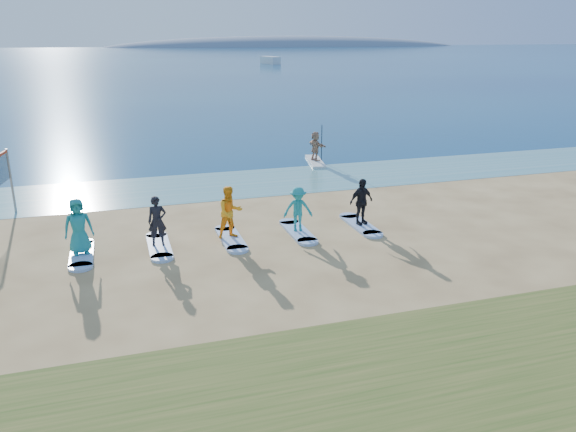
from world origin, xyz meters
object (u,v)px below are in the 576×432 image
object	(u,v)px
student_1	(157,221)
student_4	(361,202)
paddleboard	(315,161)
student_2	(230,212)
student_3	(298,209)
paddleboarder	(315,146)
boat_offshore_b	(270,64)
surfboard_4	(360,225)
student_0	(78,226)
surfboard_1	(159,246)
surfboard_3	(298,232)
surfboard_0	(82,254)
surfboard_2	(231,239)

from	to	relation	value
student_1	student_4	bearing A→B (deg)	0.67
paddleboard	student_2	size ratio (longest dim) A/B	1.71
student_3	paddleboarder	bearing A→B (deg)	78.19
boat_offshore_b	student_3	size ratio (longest dim) A/B	4.07
student_1	surfboard_4	world-z (taller)	student_1
paddleboarder	student_4	xyz separation A→B (m)	(-2.05, -10.38, 0.03)
student_0	surfboard_1	size ratio (longest dim) A/B	0.80
paddleboarder	surfboard_4	world-z (taller)	paddleboarder
student_2	surfboard_3	xyz separation A→B (m)	(2.37, 0.00, -0.92)
paddleboarder	surfboard_0	size ratio (longest dim) A/B	0.70
paddleboard	surfboard_4	size ratio (longest dim) A/B	1.36
surfboard_3	student_4	bearing A→B (deg)	0.00
student_1	surfboard_4	xyz separation A→B (m)	(7.10, 0.00, -0.86)
paddleboarder	student_1	bearing A→B (deg)	124.83
surfboard_0	surfboard_2	bearing A→B (deg)	0.00
paddleboard	surfboard_0	bearing A→B (deg)	-126.76
student_1	paddleboarder	bearing A→B (deg)	49.27
paddleboarder	student_0	xyz separation A→B (m)	(-11.51, -10.38, 0.08)
surfboard_0	student_4	size ratio (longest dim) A/B	1.32
boat_offshore_b	student_3	xyz separation A→B (m)	(-30.31, -111.96, 0.86)
student_0	surfboard_4	size ratio (longest dim) A/B	0.80
surfboard_4	student_1	bearing A→B (deg)	180.00
surfboard_2	surfboard_4	bearing A→B (deg)	0.00
surfboard_2	student_3	bearing A→B (deg)	0.00
paddleboarder	surfboard_0	distance (m)	15.52
boat_offshore_b	student_2	bearing A→B (deg)	-119.36
paddleboarder	surfboard_2	size ratio (longest dim) A/B	0.70
surfboard_0	paddleboarder	bearing A→B (deg)	42.02
surfboard_3	student_3	xyz separation A→B (m)	(0.00, 0.00, 0.82)
paddleboarder	student_4	size ratio (longest dim) A/B	0.93
surfboard_0	surfboard_2	size ratio (longest dim) A/B	1.00
paddleboard	student_2	xyz separation A→B (m)	(-6.78, -10.38, 0.91)
boat_offshore_b	student_0	size ratio (longest dim) A/B	3.59
paddleboarder	student_1	xyz separation A→B (m)	(-9.15, -10.38, 0.01)
student_3	student_4	distance (m)	2.37
surfboard_4	student_0	bearing A→B (deg)	180.00
surfboard_3	boat_offshore_b	bearing A→B (deg)	74.85
paddleboard	boat_offshore_b	world-z (taller)	boat_offshore_b
student_0	surfboard_3	size ratio (longest dim) A/B	0.80
paddleboard	student_3	world-z (taller)	student_3
surfboard_3	surfboard_4	xyz separation A→B (m)	(2.37, 0.00, 0.00)
surfboard_0	surfboard_1	size ratio (longest dim) A/B	1.00
surfboard_4	student_4	xyz separation A→B (m)	(0.00, 0.00, 0.88)
surfboard_3	student_4	distance (m)	2.52
paddleboard	student_1	xyz separation A→B (m)	(-9.15, -10.38, 0.84)
paddleboard	student_3	xyz separation A→B (m)	(-4.42, -10.38, 0.80)
paddleboard	surfboard_3	size ratio (longest dim) A/B	1.36
student_3	surfboard_2	bearing A→B (deg)	-168.75
student_0	student_2	bearing A→B (deg)	-7.88
surfboard_1	student_4	xyz separation A→B (m)	(7.10, 0.00, 0.88)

